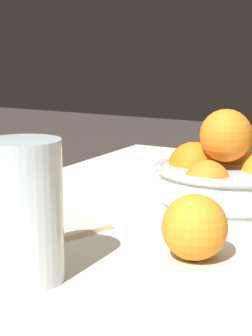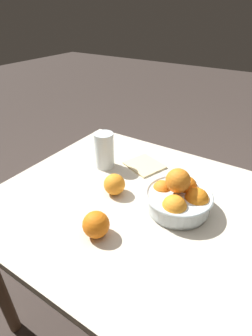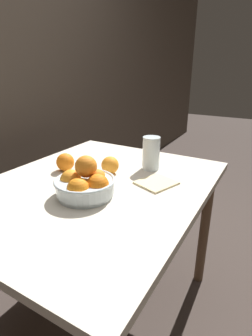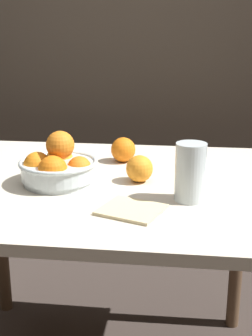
{
  "view_description": "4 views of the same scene",
  "coord_description": "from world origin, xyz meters",
  "px_view_note": "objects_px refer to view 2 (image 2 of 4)",
  "views": [
    {
      "loc": [
        0.7,
        0.24,
        0.96
      ],
      "look_at": [
        0.08,
        -0.11,
        0.8
      ],
      "focal_mm": 60.0,
      "sensor_mm": 36.0,
      "label": 1
    },
    {
      "loc": [
        -0.33,
        0.62,
        1.3
      ],
      "look_at": [
        0.12,
        -0.06,
        0.79
      ],
      "focal_mm": 28.0,
      "sensor_mm": 36.0,
      "label": 2
    },
    {
      "loc": [
        -0.78,
        -0.6,
        1.16
      ],
      "look_at": [
        0.07,
        -0.11,
        0.78
      ],
      "focal_mm": 28.0,
      "sensor_mm": 36.0,
      "label": 3
    },
    {
      "loc": [
        0.24,
        -1.27,
        1.15
      ],
      "look_at": [
        0.1,
        -0.11,
        0.79
      ],
      "focal_mm": 50.0,
      "sensor_mm": 36.0,
      "label": 4
    }
  ],
  "objects_px": {
    "fruit_bowl": "(179,197)",
    "orange_loose_front": "(96,225)",
    "orange_loose_near_bowl": "(114,184)",
    "juice_glass": "(104,152)"
  },
  "relations": [
    {
      "from": "orange_loose_front",
      "to": "juice_glass",
      "type": "bearing_deg",
      "value": -56.82
    },
    {
      "from": "juice_glass",
      "to": "fruit_bowl",
      "type": "bearing_deg",
      "value": 166.68
    },
    {
      "from": "fruit_bowl",
      "to": "orange_loose_front",
      "type": "distance_m",
      "value": 0.29
    },
    {
      "from": "orange_loose_near_bowl",
      "to": "fruit_bowl",
      "type": "bearing_deg",
      "value": -169.15
    },
    {
      "from": "juice_glass",
      "to": "orange_loose_front",
      "type": "bearing_deg",
      "value": 123.18
    },
    {
      "from": "orange_loose_near_bowl",
      "to": "orange_loose_front",
      "type": "xyz_separation_m",
      "value": [
        -0.07,
        0.2,
        0.0
      ]
    },
    {
      "from": "fruit_bowl",
      "to": "orange_loose_front",
      "type": "relative_size",
      "value": 2.76
    },
    {
      "from": "orange_loose_near_bowl",
      "to": "orange_loose_front",
      "type": "bearing_deg",
      "value": 110.15
    },
    {
      "from": "fruit_bowl",
      "to": "juice_glass",
      "type": "bearing_deg",
      "value": -13.32
    },
    {
      "from": "fruit_bowl",
      "to": "orange_loose_front",
      "type": "height_order",
      "value": "fruit_bowl"
    }
  ]
}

